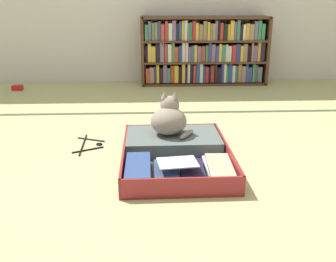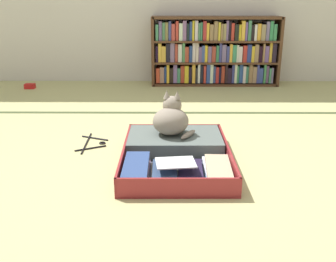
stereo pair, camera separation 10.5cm
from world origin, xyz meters
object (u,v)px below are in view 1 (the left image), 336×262
(clothes_hanger, at_px, (89,144))
(small_red_pouch, at_px, (18,88))
(bookshelf, at_px, (204,52))
(open_suitcase, at_px, (175,153))
(black_cat, at_px, (169,119))

(clothes_hanger, xyz_separation_m, small_red_pouch, (-0.94, 1.58, 0.02))
(bookshelf, bearing_deg, open_suitcase, -101.90)
(open_suitcase, bearing_deg, small_red_pouch, 128.85)
(black_cat, relative_size, small_red_pouch, 2.89)
(open_suitcase, xyz_separation_m, clothes_hanger, (-0.54, 0.26, -0.04))
(clothes_hanger, bearing_deg, open_suitcase, -25.52)
(clothes_hanger, bearing_deg, bookshelf, 61.76)
(bookshelf, distance_m, black_cat, 1.96)
(bookshelf, relative_size, open_suitcase, 1.65)
(bookshelf, height_order, open_suitcase, bookshelf)
(open_suitcase, relative_size, black_cat, 2.81)
(clothes_hanger, relative_size, small_red_pouch, 3.64)
(small_red_pouch, bearing_deg, black_cat, -48.96)
(open_suitcase, bearing_deg, bookshelf, 78.10)
(open_suitcase, height_order, small_red_pouch, open_suitcase)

